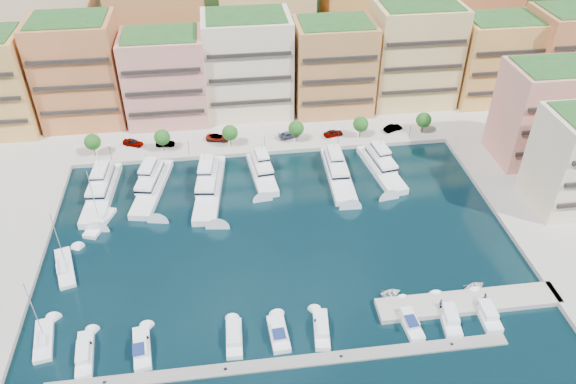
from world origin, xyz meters
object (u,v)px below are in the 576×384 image
at_px(yacht_4, 337,172).
at_px(car_3, 289,135).
at_px(cruiser_9, 486,312).
at_px(yacht_2, 210,184).
at_px(tree_2, 230,133).
at_px(tender_0, 391,293).
at_px(cruiser_0, 85,354).
at_px(cruiser_4, 279,334).
at_px(tree_5, 424,120).
at_px(sailboat_1, 65,268).
at_px(lamppost_4, 410,129).
at_px(car_1, 165,143).
at_px(cruiser_5, 321,329).
at_px(tender_2, 475,287).
at_px(car_2, 218,137).
at_px(car_0, 133,142).
at_px(car_4, 333,133).
at_px(person_1, 484,297).
at_px(cruiser_1, 142,348).
at_px(yacht_3, 262,171).
at_px(sailboat_0, 44,341).
at_px(lamppost_0, 110,149).
at_px(person_0, 441,303).
at_px(tree_3, 296,128).
at_px(sailboat_2, 100,223).
at_px(cruiser_7, 409,320).
at_px(cruiser_3, 234,339).
at_px(yacht_0, 102,190).
at_px(tree_4, 361,124).
at_px(tree_1, 162,137).
at_px(lamppost_1, 188,144).
at_px(lamppost_2, 264,139).
at_px(lamppost_3, 338,134).
at_px(car_5, 393,128).
at_px(tree_0, 93,142).
at_px(yacht_1, 152,185).

xyz_separation_m(yacht_4, car_3, (-8.84, 16.64, 0.69)).
bearing_deg(cruiser_9, yacht_2, 136.94).
bearing_deg(tree_2, tender_0, -63.78).
distance_m(cruiser_0, cruiser_4, 30.49).
distance_m(tree_5, sailboat_1, 88.89).
bearing_deg(lamppost_4, car_1, 175.73).
bearing_deg(cruiser_5, cruiser_9, -0.01).
xyz_separation_m(tender_2, car_2, (-43.62, 55.39, 1.36)).
bearing_deg(car_3, sailboat_1, 113.45).
relative_size(car_0, car_4, 1.03).
bearing_deg(person_1, cruiser_1, 3.52).
relative_size(yacht_3, car_0, 3.37).
relative_size(yacht_4, sailboat_0, 1.64).
height_order(lamppost_0, car_4, lamppost_0).
xyz_separation_m(car_2, person_0, (35.70, -59.26, 0.00)).
bearing_deg(tree_3, car_3, 121.92).
xyz_separation_m(cruiser_1, cruiser_4, (21.73, 0.01, 0.00)).
bearing_deg(sailboat_2, person_0, -27.08).
distance_m(cruiser_7, cruiser_9, 13.47).
height_order(yacht_3, cruiser_3, yacht_3).
bearing_deg(tender_2, car_1, 22.41).
relative_size(lamppost_4, yacht_0, 0.19).
distance_m(car_0, person_1, 87.23).
relative_size(tree_4, cruiser_7, 0.65).
relative_size(tree_1, lamppost_1, 1.35).
height_order(tree_2, yacht_4, tree_2).
bearing_deg(lamppost_4, cruiser_3, -129.73).
xyz_separation_m(sailboat_2, car_2, (24.71, 28.38, 1.48)).
xyz_separation_m(cruiser_0, cruiser_7, (52.19, -0.02, 0.02)).
xyz_separation_m(lamppost_2, lamppost_3, (18.00, 0.00, 0.00)).
bearing_deg(cruiser_7, car_5, 76.43).
height_order(tree_0, car_4, tree_0).
distance_m(tree_4, tender_0, 52.24).
relative_size(tree_3, lamppost_4, 1.35).
relative_size(cruiser_5, car_5, 1.71).
relative_size(car_1, car_3, 0.84).
height_order(tree_1, yacht_2, tree_1).
xyz_separation_m(tree_4, tree_5, (16.00, 0.00, 0.00)).
distance_m(yacht_4, car_1, 42.53).
bearing_deg(cruiser_5, car_2, 103.69).
height_order(tree_5, tender_0, tree_5).
distance_m(yacht_1, car_0, 18.48).
distance_m(lamppost_4, yacht_3, 38.89).
bearing_deg(yacht_1, sailboat_0, -110.12).
relative_size(tree_3, cruiser_4, 0.75).
xyz_separation_m(tree_1, person_0, (48.63, -56.07, -2.95)).
relative_size(tree_0, tree_4, 1.00).
bearing_deg(tree_0, person_1, -37.82).
height_order(tree_5, car_2, tree_5).
bearing_deg(tree_0, cruiser_3, -62.96).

